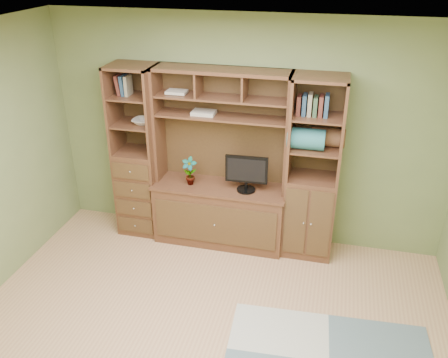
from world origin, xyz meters
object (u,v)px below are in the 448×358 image
(left_tower, at_px, (138,153))
(right_tower, at_px, (313,170))
(monitor, at_px, (247,167))
(center_hutch, at_px, (220,163))

(left_tower, distance_m, right_tower, 2.02)
(right_tower, bearing_deg, left_tower, 180.00)
(right_tower, bearing_deg, monitor, -174.00)
(left_tower, xyz_separation_m, right_tower, (2.02, 0.00, 0.00))
(monitor, bearing_deg, right_tower, 3.64)
(center_hutch, distance_m, monitor, 0.31)
(left_tower, relative_size, monitor, 3.56)
(monitor, bearing_deg, left_tower, 174.36)
(left_tower, bearing_deg, right_tower, 0.00)
(right_tower, relative_size, monitor, 3.56)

